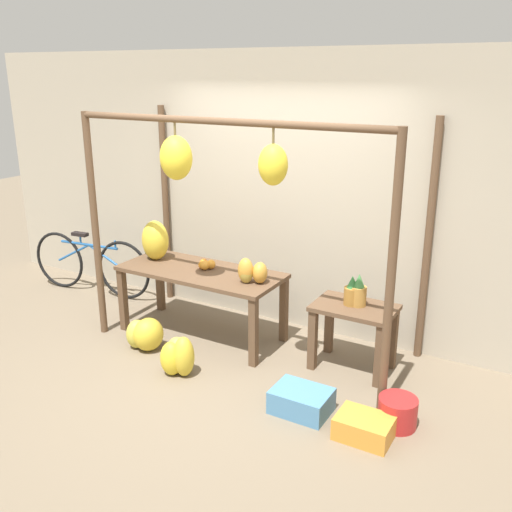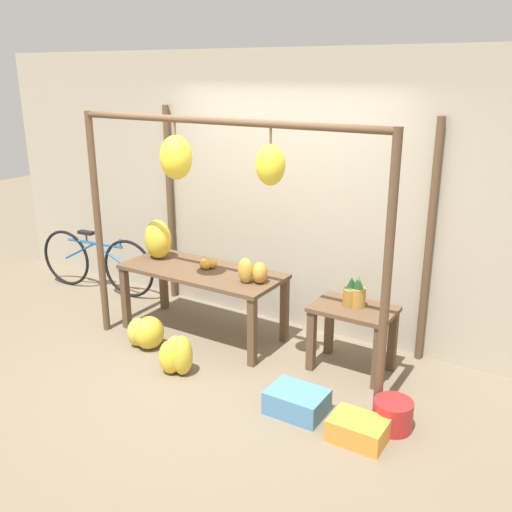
{
  "view_description": "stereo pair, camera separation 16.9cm",
  "coord_description": "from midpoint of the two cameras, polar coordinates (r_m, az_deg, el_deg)",
  "views": [
    {
      "loc": [
        2.58,
        -3.65,
        2.59
      ],
      "look_at": [
        0.08,
        0.7,
        0.95
      ],
      "focal_mm": 40.0,
      "sensor_mm": 36.0,
      "label": 1
    },
    {
      "loc": [
        2.73,
        -3.57,
        2.59
      ],
      "look_at": [
        0.08,
        0.7,
        0.95
      ],
      "focal_mm": 40.0,
      "sensor_mm": 36.0,
      "label": 2
    }
  ],
  "objects": [
    {
      "name": "ground_plane",
      "position": [
        5.18,
        -5.69,
        -12.06
      ],
      "size": [
        20.0,
        20.0,
        0.0
      ],
      "primitive_type": "plane",
      "color": "#756651"
    },
    {
      "name": "shop_wall_back",
      "position": [
        5.82,
        2.12,
        6.27
      ],
      "size": [
        8.0,
        0.08,
        2.8
      ],
      "color": "#B2A893",
      "rests_on": "ground_plane"
    },
    {
      "name": "stall_awning",
      "position": [
        5.01,
        -3.46,
        6.43
      ],
      "size": [
        3.04,
        1.27,
        2.23
      ],
      "color": "brown",
      "rests_on": "ground_plane"
    },
    {
      "name": "display_table_main",
      "position": [
        5.72,
        -6.37,
        -2.32
      ],
      "size": [
        1.66,
        0.7,
        0.7
      ],
      "color": "brown",
      "rests_on": "ground_plane"
    },
    {
      "name": "display_table_side",
      "position": [
        5.17,
        8.83,
        -6.56
      ],
      "size": [
        0.72,
        0.48,
        0.61
      ],
      "color": "brown",
      "rests_on": "ground_plane"
    },
    {
      "name": "banana_pile_on_table",
      "position": [
        6.04,
        -10.91,
        1.46
      ],
      "size": [
        0.32,
        0.29,
        0.41
      ],
      "color": "gold",
      "rests_on": "display_table_main"
    },
    {
      "name": "orange_pile",
      "position": [
        5.71,
        -5.87,
        -0.84
      ],
      "size": [
        0.19,
        0.17,
        0.1
      ],
      "color": "orange",
      "rests_on": "display_table_main"
    },
    {
      "name": "pineapple_cluster",
      "position": [
        5.08,
        8.97,
        -3.61
      ],
      "size": [
        0.2,
        0.15,
        0.29
      ],
      "color": "#B27F38",
      "rests_on": "display_table_side"
    },
    {
      "name": "banana_pile_ground_left",
      "position": [
        5.69,
        -11.9,
        -7.67
      ],
      "size": [
        0.44,
        0.38,
        0.33
      ],
      "color": "gold",
      "rests_on": "ground_plane"
    },
    {
      "name": "banana_pile_ground_right",
      "position": [
        5.19,
        -8.76,
        -9.91
      ],
      "size": [
        0.37,
        0.31,
        0.37
      ],
      "color": "gold",
      "rests_on": "ground_plane"
    },
    {
      "name": "fruit_crate_white",
      "position": [
        4.67,
        3.5,
        -14.26
      ],
      "size": [
        0.45,
        0.34,
        0.19
      ],
      "color": "#4C84B2",
      "rests_on": "ground_plane"
    },
    {
      "name": "blue_bucket",
      "position": [
        4.6,
        12.91,
        -14.99
      ],
      "size": [
        0.3,
        0.3,
        0.23
      ],
      "color": "#AD2323",
      "rests_on": "ground_plane"
    },
    {
      "name": "parked_bicycle",
      "position": [
        7.18,
        -16.86,
        -0.75
      ],
      "size": [
        1.66,
        0.23,
        0.75
      ],
      "color": "black",
      "rests_on": "ground_plane"
    },
    {
      "name": "papaya_pile",
      "position": [
        5.28,
        -1.42,
        -1.59
      ],
      "size": [
        0.29,
        0.24,
        0.24
      ],
      "color": "gold",
      "rests_on": "display_table_main"
    },
    {
      "name": "fruit_crate_purple",
      "position": [
        4.44,
        9.66,
        -16.55
      ],
      "size": [
        0.41,
        0.3,
        0.17
      ],
      "color": "orange",
      "rests_on": "ground_plane"
    }
  ]
}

